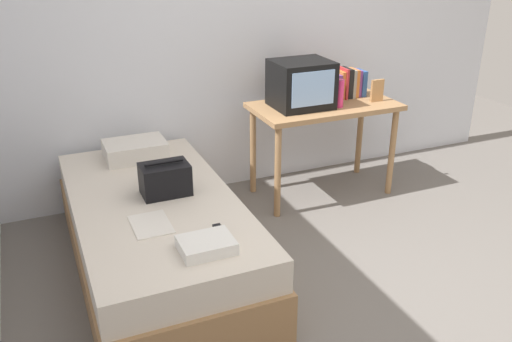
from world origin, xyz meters
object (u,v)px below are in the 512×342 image
bed (157,235)px  desk (324,116)px  handbag (165,179)px  book_row (348,83)px  tv (301,84)px  pillow (135,150)px  folded_towel (206,245)px  remote_dark (221,232)px  picture_frame (377,91)px  water_bottle (340,93)px  magazine (151,224)px

bed → desk: (1.54, 0.59, 0.42)m
desk → handbag: (-1.45, -0.56, -0.06)m
bed → book_row: size_ratio=7.25×
tv → desk: bearing=-3.6°
handbag → pillow: bearing=94.4°
tv → folded_towel: tv is taller
remote_dark → handbag: bearing=103.8°
tv → picture_frame: (0.63, -0.11, -0.09)m
bed → water_bottle: size_ratio=9.13×
desk → picture_frame: picture_frame is taller
magazine → pillow: bearing=82.8°
bed → water_bottle: 1.79m
desk → water_bottle: (0.06, -0.12, 0.21)m
folded_towel → handbag: bearing=91.7°
water_bottle → pillow: size_ratio=0.50×
tv → magazine: (-1.43, -0.93, -0.44)m
bed → remote_dark: remote_dark is taller
desk → folded_towel: bearing=-137.8°
water_bottle → folded_towel: size_ratio=0.78×
book_row → magazine: book_row is taller
desk → remote_dark: desk is taller
water_bottle → remote_dark: size_ratio=1.40×
book_row → folded_towel: (-1.71, -1.41, -0.34)m
book_row → folded_towel: book_row is taller
picture_frame → handbag: picture_frame is taller
water_bottle → remote_dark: water_bottle is taller
bed → desk: 1.71m
picture_frame → magazine: 2.24m
tv → magazine: 1.76m
tv → handbag: size_ratio=1.47×
pillow → remote_dark: bearing=-81.1°
folded_towel → book_row: bearing=39.5°
bed → handbag: handbag is taller
pillow → tv: bearing=-4.4°
desk → tv: tv is taller
handbag → water_bottle: bearing=16.2°
desk → tv: bearing=176.4°
book_row → magazine: (-1.92, -1.03, -0.37)m
remote_dark → book_row: bearing=38.8°
book_row → pillow: 1.81m
book_row → handbag: bearing=-158.8°
desk → folded_towel: (-1.43, -1.30, -0.13)m
book_row → handbag: 1.88m
book_row → water_bottle: bearing=-133.6°
desk → magazine: (-1.64, -0.92, -0.16)m
desk → book_row: book_row is taller
book_row → remote_dark: book_row is taller
handbag → magazine: handbag is taller
bed → picture_frame: size_ratio=11.20×
pillow → handbag: (0.05, -0.67, 0.04)m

